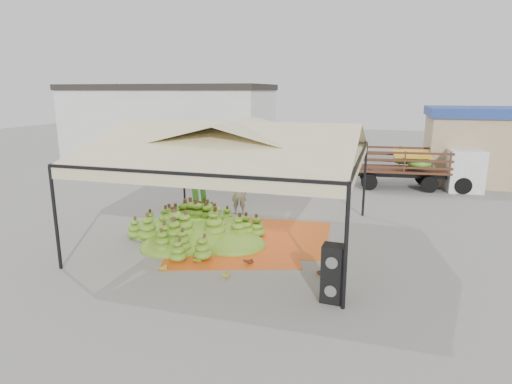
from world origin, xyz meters
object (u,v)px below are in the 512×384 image
(banana_heap, at_px, (196,223))
(speaker_stack, at_px, (333,273))
(truck_right, at_px, (422,164))
(truck_left, at_px, (246,156))
(vendor, at_px, (239,193))

(banana_heap, distance_m, speaker_stack, 5.91)
(truck_right, bearing_deg, truck_left, 176.70)
(vendor, xyz_separation_m, truck_left, (-1.94, 6.91, 0.46))
(banana_heap, relative_size, truck_left, 0.81)
(speaker_stack, bearing_deg, vendor, 128.33)
(vendor, relative_size, truck_right, 0.28)
(vendor, height_order, truck_left, truck_left)
(banana_heap, xyz_separation_m, truck_left, (-1.55, 10.26, 0.76))
(vendor, bearing_deg, truck_left, -88.02)
(speaker_stack, height_order, vendor, vendor)
(banana_heap, height_order, truck_right, truck_right)
(speaker_stack, xyz_separation_m, vendor, (-4.63, 6.48, 0.17))
(vendor, xyz_separation_m, truck_right, (7.54, 7.30, 0.41))
(vendor, bearing_deg, speaker_stack, 111.85)
(banana_heap, distance_m, truck_left, 10.41)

